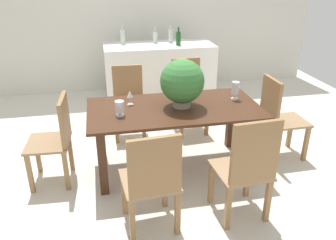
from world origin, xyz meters
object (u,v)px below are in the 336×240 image
at_px(chair_near_left, 152,179).
at_px(flower_centerpiece, 182,82).
at_px(wine_bottle_green, 170,36).
at_px(wine_glass, 130,95).
at_px(chair_foot_end, 278,115).
at_px(wine_bottle_clear, 155,37).
at_px(wine_bottle_amber, 122,37).
at_px(wine_bottle_tall, 178,38).
at_px(dining_table, 174,117).
at_px(crystal_vase_left, 120,107).
at_px(chair_head_end, 57,136).
at_px(kitchen_counter, 159,74).
at_px(chair_far_right, 188,92).
at_px(chair_near_right, 247,166).
at_px(crystal_vase_center_near, 235,89).
at_px(chair_far_left, 128,98).

distance_m(chair_near_left, flower_centerpiece, 1.19).
bearing_deg(wine_bottle_green, wine_glass, -113.38).
relative_size(chair_foot_end, wine_bottle_clear, 3.98).
xyz_separation_m(wine_bottle_green, wine_bottle_amber, (-0.76, 0.03, 0.01)).
bearing_deg(wine_bottle_tall, flower_centerpiece, -101.97).
distance_m(wine_bottle_amber, wine_bottle_tall, 0.88).
relative_size(dining_table, crystal_vase_left, 11.69).
xyz_separation_m(chair_head_end, wine_bottle_clear, (1.39, 2.17, 0.53)).
height_order(wine_glass, wine_bottle_amber, wine_bottle_amber).
bearing_deg(kitchen_counter, chair_head_end, -125.02).
relative_size(dining_table, wine_bottle_tall, 6.56).
height_order(chair_foot_end, wine_bottle_clear, wine_bottle_clear).
bearing_deg(dining_table, crystal_vase_left, -169.39).
height_order(flower_centerpiece, crystal_vase_left, flower_centerpiece).
distance_m(kitchen_counter, wine_bottle_amber, 0.83).
bearing_deg(wine_bottle_clear, chair_far_right, -78.63).
relative_size(wine_bottle_green, wine_bottle_tall, 0.95).
bearing_deg(crystal_vase_left, chair_near_right, -41.17).
height_order(chair_near_left, chair_foot_end, chair_foot_end).
distance_m(wine_bottle_amber, wine_bottle_clear, 0.52).
xyz_separation_m(chair_far_right, wine_bottle_green, (0.01, 1.18, 0.53)).
relative_size(flower_centerpiece, wine_bottle_amber, 1.77).
relative_size(dining_table, chair_near_right, 1.80).
distance_m(flower_centerpiece, kitchen_counter, 2.09).
bearing_deg(chair_foot_end, chair_near_left, 120.31).
bearing_deg(chair_foot_end, crystal_vase_center_near, 78.75).
bearing_deg(kitchen_counter, chair_far_left, -119.52).
distance_m(dining_table, chair_far_left, 1.05).
relative_size(chair_near_right, flower_centerpiece, 1.99).
relative_size(chair_far_left, kitchen_counter, 0.54).
relative_size(chair_near_right, crystal_vase_left, 6.50).
relative_size(chair_near_left, flower_centerpiece, 1.90).
relative_size(chair_near_left, wine_glass, 5.94).
xyz_separation_m(chair_far_left, crystal_vase_left, (-0.18, -1.07, 0.31)).
bearing_deg(dining_table, wine_bottle_tall, 75.78).
bearing_deg(kitchen_counter, wine_bottle_clear, 106.60).
height_order(chair_far_left, wine_glass, chair_far_left).
bearing_deg(kitchen_counter, chair_near_right, -85.95).
distance_m(chair_head_end, wine_bottle_green, 2.77).
height_order(chair_foot_end, wine_bottle_amber, wine_bottle_amber).
bearing_deg(wine_bottle_green, wine_bottle_amber, 177.63).
height_order(flower_centerpiece, wine_bottle_tall, flower_centerpiece).
relative_size(wine_glass, wine_bottle_tall, 0.59).
distance_m(chair_far_left, flower_centerpiece, 1.18).
bearing_deg(chair_head_end, wine_glass, 105.84).
xyz_separation_m(chair_near_left, wine_bottle_green, (0.81, 3.13, 0.53)).
xyz_separation_m(chair_far_right, wine_glass, (-0.85, -0.81, 0.32)).
xyz_separation_m(flower_centerpiece, wine_bottle_amber, (-0.43, 2.18, 0.07)).
height_order(chair_far_left, chair_near_left, chair_near_left).
distance_m(dining_table, wine_bottle_amber, 2.26).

